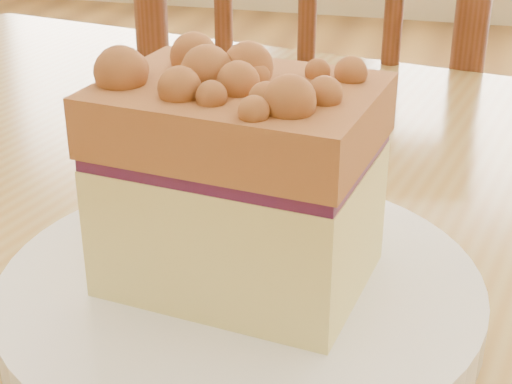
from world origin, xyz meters
TOP-DOWN VIEW (x-y plane):
  - cafe_chair_main at (-0.20, 0.70)m, footprint 0.45×0.45m
  - plate at (-0.12, 0.09)m, footprint 0.25×0.25m
  - cake_slice at (-0.12, 0.09)m, footprint 0.14×0.11m

SIDE VIEW (x-z plane):
  - cafe_chair_main at x=-0.20m, z-range 0.00..0.91m
  - plate at x=-0.12m, z-range 0.75..0.77m
  - cake_slice at x=-0.12m, z-range 0.77..0.89m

